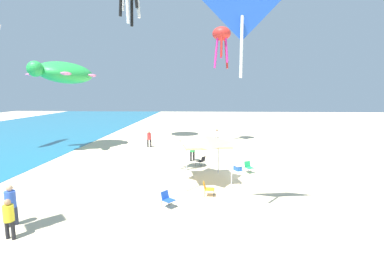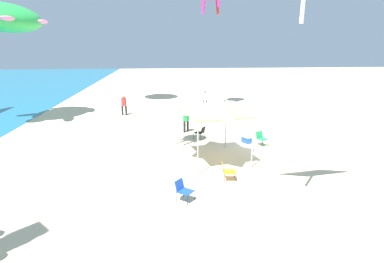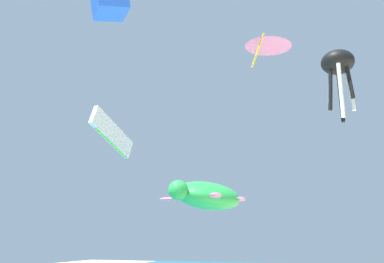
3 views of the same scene
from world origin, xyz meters
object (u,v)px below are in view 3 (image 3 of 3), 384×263
at_px(kite_parafoil_white, 112,134).
at_px(kite_delta_pink, 268,43).
at_px(kite_octopus_black, 338,66).
at_px(kite_turtle_green, 206,196).

distance_m(kite_parafoil_white, kite_delta_pink, 15.34).
relative_size(kite_octopus_black, kite_delta_pink, 0.63).
distance_m(kite_octopus_black, kite_delta_pink, 16.60).
bearing_deg(kite_delta_pink, kite_octopus_black, -135.33).
xyz_separation_m(kite_octopus_black, kite_parafoil_white, (8.71, 16.80, 0.30)).
distance_m(kite_octopus_black, kite_turtle_green, 14.75).
bearing_deg(kite_turtle_green, kite_delta_pink, 147.49).
relative_size(kite_octopus_black, kite_parafoil_white, 0.61).
bearing_deg(kite_octopus_black, kite_parafoil_white, -176.70).
bearing_deg(kite_parafoil_white, kite_turtle_green, -71.92).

